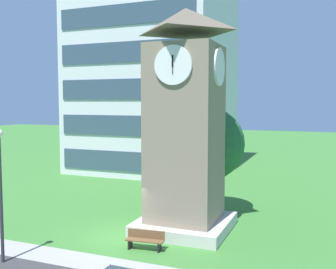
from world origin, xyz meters
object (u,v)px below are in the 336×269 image
(clock_tower, at_px, (185,132))
(street_lamp, at_px, (0,180))
(park_bench, at_px, (145,240))
(tree_near_tower, at_px, (208,144))

(clock_tower, relative_size, street_lamp, 2.04)
(street_lamp, bearing_deg, park_bench, 35.45)
(clock_tower, height_order, tree_near_tower, clock_tower)
(clock_tower, distance_m, tree_near_tower, 3.72)
(clock_tower, height_order, street_lamp, clock_tower)
(clock_tower, distance_m, park_bench, 5.93)
(clock_tower, xyz_separation_m, tree_near_tower, (0.21, 3.59, -0.96))
(clock_tower, bearing_deg, street_lamp, -129.96)
(clock_tower, xyz_separation_m, street_lamp, (-5.84, -6.96, -1.71))
(clock_tower, distance_m, street_lamp, 9.24)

